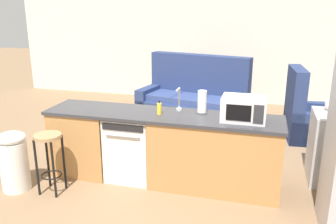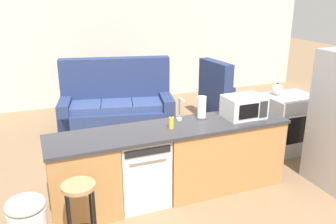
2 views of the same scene
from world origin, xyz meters
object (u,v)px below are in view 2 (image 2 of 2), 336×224
at_px(soap_bottle, 171,123).
at_px(paper_towel_roll, 202,108).
at_px(dishwasher, 141,169).
at_px(kettle, 277,89).
at_px(armchair, 223,104).
at_px(stove_range, 288,123).
at_px(couch, 117,107).
at_px(microwave, 244,107).
at_px(bar_stool, 80,203).

bearing_deg(soap_bottle, paper_towel_roll, 21.42).
height_order(dishwasher, paper_towel_roll, paper_towel_roll).
height_order(kettle, armchair, armchair).
relative_size(dishwasher, paper_towel_roll, 2.98).
bearing_deg(stove_range, couch, 139.36).
distance_m(stove_range, microwave, 1.46).
relative_size(kettle, couch, 0.10).
height_order(paper_towel_roll, soap_bottle, paper_towel_roll).
bearing_deg(armchair, bar_stool, -138.89).
distance_m(paper_towel_roll, couch, 2.48).
height_order(dishwasher, soap_bottle, soap_bottle).
height_order(stove_range, microwave, microwave).
bearing_deg(couch, soap_bottle, -88.76).
height_order(microwave, couch, couch).
relative_size(stove_range, kettle, 4.39).
height_order(microwave, paper_towel_roll, paper_towel_roll).
height_order(soap_bottle, armchair, armchair).
height_order(stove_range, kettle, kettle).
xyz_separation_m(dishwasher, stove_range, (2.60, 0.55, 0.03)).
relative_size(microwave, couch, 0.23).
relative_size(microwave, bar_stool, 0.68).
bearing_deg(microwave, armchair, 65.87).
bearing_deg(stove_range, armchair, 100.48).
relative_size(couch, armchair, 1.79).
relative_size(dishwasher, soap_bottle, 4.77).
relative_size(stove_range, paper_towel_roll, 3.19).
distance_m(stove_range, soap_bottle, 2.35).
relative_size(stove_range, microwave, 1.80).
distance_m(dishwasher, paper_towel_roll, 1.08).
xyz_separation_m(dishwasher, microwave, (1.38, -0.00, 0.62)).
height_order(paper_towel_roll, bar_stool, paper_towel_roll).
bearing_deg(soap_bottle, bar_stool, -152.63).
height_order(stove_range, armchair, armchair).
xyz_separation_m(stove_range, soap_bottle, (-2.22, -0.58, 0.52)).
distance_m(paper_towel_roll, soap_bottle, 0.53).
bearing_deg(soap_bottle, microwave, 1.53).
xyz_separation_m(stove_range, couch, (-2.28, 1.95, -0.06)).
bearing_deg(armchair, paper_towel_roll, -127.05).
relative_size(dishwasher, stove_range, 0.93).
relative_size(microwave, soap_bottle, 2.84).
distance_m(stove_range, paper_towel_roll, 1.87).
bearing_deg(paper_towel_roll, couch, 103.17).
xyz_separation_m(soap_bottle, armchair, (1.94, 2.11, -0.62)).
relative_size(soap_bottle, couch, 0.08).
bearing_deg(bar_stool, soap_bottle, 27.37).
relative_size(dishwasher, armchair, 0.70).
height_order(stove_range, paper_towel_roll, paper_towel_roll).
bearing_deg(bar_stool, dishwasher, 38.66).
distance_m(microwave, paper_towel_roll, 0.54).
bearing_deg(soap_bottle, stove_range, 14.56).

